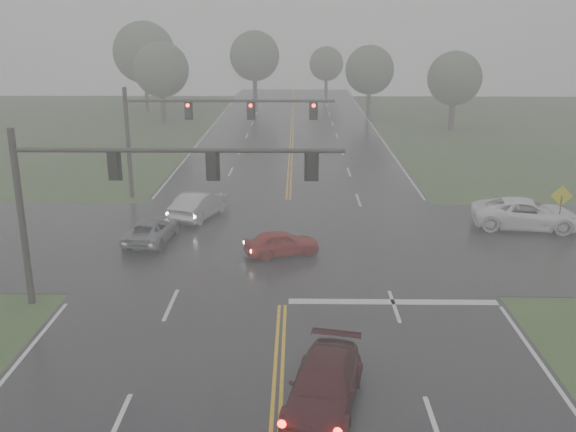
{
  "coord_description": "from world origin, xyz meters",
  "views": [
    {
      "loc": [
        0.59,
        -9.61,
        10.96
      ],
      "look_at": [
        0.2,
        16.0,
        3.18
      ],
      "focal_mm": 40.0,
      "sensor_mm": 36.0,
      "label": 1
    }
  ],
  "objects_px": {
    "sedan_maroon": "(324,406)",
    "signal_gantry_far": "(192,121)",
    "pickup_white": "(525,228)",
    "car_grey": "(152,242)",
    "sedan_red": "(282,255)",
    "signal_gantry_near": "(118,183)",
    "sedan_silver": "(200,218)"
  },
  "relations": [
    {
      "from": "sedan_maroon",
      "to": "signal_gantry_far",
      "type": "height_order",
      "value": "signal_gantry_far"
    },
    {
      "from": "sedan_maroon",
      "to": "pickup_white",
      "type": "height_order",
      "value": "pickup_white"
    },
    {
      "from": "sedan_maroon",
      "to": "car_grey",
      "type": "height_order",
      "value": "sedan_maroon"
    },
    {
      "from": "sedan_red",
      "to": "signal_gantry_far",
      "type": "bearing_deg",
      "value": 10.07
    },
    {
      "from": "sedan_red",
      "to": "signal_gantry_far",
      "type": "xyz_separation_m",
      "value": [
        -5.91,
        10.71,
        4.99
      ]
    },
    {
      "from": "pickup_white",
      "to": "signal_gantry_near",
      "type": "distance_m",
      "value": 22.57
    },
    {
      "from": "pickup_white",
      "to": "sedan_maroon",
      "type": "bearing_deg",
      "value": 154.05
    },
    {
      "from": "sedan_maroon",
      "to": "sedan_red",
      "type": "height_order",
      "value": "sedan_maroon"
    },
    {
      "from": "sedan_silver",
      "to": "sedan_red",
      "type": "bearing_deg",
      "value": 147.76
    },
    {
      "from": "sedan_red",
      "to": "signal_gantry_far",
      "type": "relative_size",
      "value": 0.28
    },
    {
      "from": "sedan_maroon",
      "to": "sedan_silver",
      "type": "xyz_separation_m",
      "value": [
        -6.5,
        19.08,
        0.0
      ]
    },
    {
      "from": "sedan_silver",
      "to": "signal_gantry_near",
      "type": "height_order",
      "value": "signal_gantry_near"
    },
    {
      "from": "signal_gantry_near",
      "to": "signal_gantry_far",
      "type": "bearing_deg",
      "value": 89.24
    },
    {
      "from": "sedan_maroon",
      "to": "car_grey",
      "type": "relative_size",
      "value": 1.09
    },
    {
      "from": "pickup_white",
      "to": "signal_gantry_far",
      "type": "distance_m",
      "value": 20.89
    },
    {
      "from": "sedan_maroon",
      "to": "sedan_red",
      "type": "xyz_separation_m",
      "value": [
        -1.58,
        12.88,
        0.0
      ]
    },
    {
      "from": "signal_gantry_far",
      "to": "signal_gantry_near",
      "type": "bearing_deg",
      "value": -90.76
    },
    {
      "from": "sedan_red",
      "to": "sedan_silver",
      "type": "bearing_deg",
      "value": 19.61
    },
    {
      "from": "sedan_red",
      "to": "signal_gantry_near",
      "type": "distance_m",
      "value": 9.76
    },
    {
      "from": "sedan_red",
      "to": "car_grey",
      "type": "relative_size",
      "value": 0.84
    },
    {
      "from": "sedan_silver",
      "to": "signal_gantry_near",
      "type": "relative_size",
      "value": 0.37
    },
    {
      "from": "sedan_silver",
      "to": "signal_gantry_far",
      "type": "relative_size",
      "value": 0.35
    },
    {
      "from": "sedan_silver",
      "to": "signal_gantry_far",
      "type": "distance_m",
      "value": 6.8
    },
    {
      "from": "sedan_silver",
      "to": "signal_gantry_near",
      "type": "bearing_deg",
      "value": 103.5
    },
    {
      "from": "sedan_red",
      "to": "signal_gantry_near",
      "type": "bearing_deg",
      "value": 114.07
    },
    {
      "from": "sedan_silver",
      "to": "pickup_white",
      "type": "xyz_separation_m",
      "value": [
        18.3,
        -1.72,
        0.0
      ]
    },
    {
      "from": "car_grey",
      "to": "sedan_red",
      "type": "bearing_deg",
      "value": 170.21
    },
    {
      "from": "signal_gantry_far",
      "to": "sedan_red",
      "type": "bearing_deg",
      "value": -61.1
    },
    {
      "from": "sedan_red",
      "to": "pickup_white",
      "type": "xyz_separation_m",
      "value": [
        13.38,
        4.48,
        0.0
      ]
    },
    {
      "from": "signal_gantry_near",
      "to": "signal_gantry_far",
      "type": "distance_m",
      "value": 16.41
    },
    {
      "from": "sedan_maroon",
      "to": "signal_gantry_near",
      "type": "bearing_deg",
      "value": 149.14
    },
    {
      "from": "signal_gantry_near",
      "to": "car_grey",
      "type": "bearing_deg",
      "value": 95.04
    }
  ]
}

